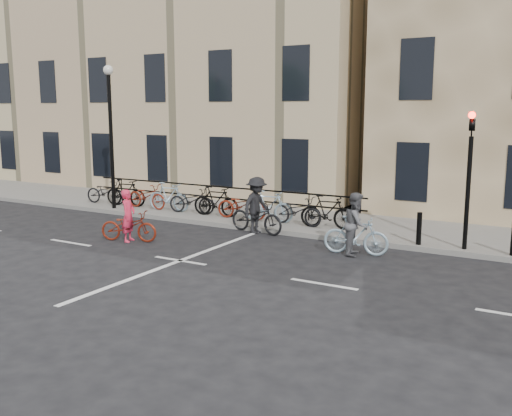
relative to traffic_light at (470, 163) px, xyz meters
The scene contains 10 objects.
ground 7.96m from the traffic_light, 145.01° to the right, with size 120.00×120.00×0.00m, color black.
sidewalk 10.60m from the traffic_light, behind, with size 46.00×4.00×0.15m, color slate.
building_west 17.70m from the traffic_light, 150.33° to the left, with size 20.00×10.00×10.00m, color #C4B384.
traffic_light is the anchor object (origin of this frame).
lamp_post 12.74m from the traffic_light, behind, with size 0.36×0.36×5.28m.
bollard_east 2.21m from the traffic_light, behind, with size 0.14×0.14×0.90m, color black.
parked_bikes 9.22m from the traffic_light, behind, with size 11.45×1.23×1.05m.
cyclist_pink 9.65m from the traffic_light, 159.41° to the right, with size 1.83×1.10×1.54m.
cyclist_grey 3.41m from the traffic_light, 149.65° to the right, with size 1.80×0.92×1.68m.
cyclist_dark 6.44m from the traffic_light, behind, with size 2.08×1.24×1.77m.
Camera 1 is at (8.80, -11.32, 3.85)m, focal length 40.00 mm.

